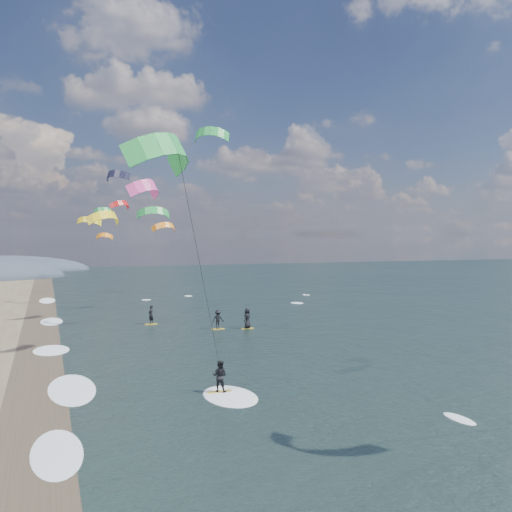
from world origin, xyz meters
name	(u,v)px	position (x,y,z in m)	size (l,w,h in m)	color
ground	(405,473)	(0.00, 0.00, 0.00)	(260.00, 260.00, 0.00)	black
wet_sand_strip	(34,422)	(-12.00, 10.00, 0.00)	(3.00, 240.00, 0.00)	#382D23
kitesurfer_near_b	(196,238)	(-5.42, 7.44, 8.00)	(6.86, 9.16, 12.74)	gold
far_kitesurfers	(215,318)	(2.26, 31.20, 0.86)	(8.52, 6.05, 1.77)	gold
bg_kite_field	(126,206)	(-1.97, 56.43, 11.67)	(14.13, 68.30, 9.95)	green
shoreline_surf	(61,391)	(-10.80, 14.75, 0.00)	(2.40, 79.40, 0.11)	white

